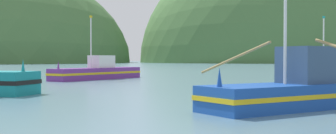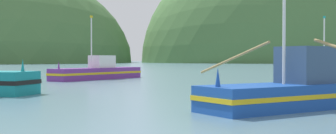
% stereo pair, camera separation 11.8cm
% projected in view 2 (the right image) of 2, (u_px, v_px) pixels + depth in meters
% --- Properties ---
extents(hill_mid_right, '(120.70, 96.56, 109.75)m').
position_uv_depth(hill_mid_right, '(269.00, 62.00, 211.35)').
color(hill_mid_right, '#47703D').
rests_on(hill_mid_right, ground).
extents(fishing_boat_blue, '(8.28, 8.75, 6.42)m').
position_uv_depth(fishing_boat_blue, '(293.00, 90.00, 18.04)').
color(fishing_boat_blue, '#19479E').
rests_on(fishing_boat_blue, ground).
extents(fishing_boat_purple, '(6.03, 11.08, 6.03)m').
position_uv_depth(fishing_boat_purple, '(98.00, 72.00, 43.23)').
color(fishing_boat_purple, '#6B2D84').
rests_on(fishing_boat_purple, ground).
extents(fishing_boat_green, '(5.78, 6.10, 5.81)m').
position_uv_depth(fishing_boat_green, '(319.00, 72.00, 40.03)').
color(fishing_boat_green, '#197A47').
rests_on(fishing_boat_green, ground).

